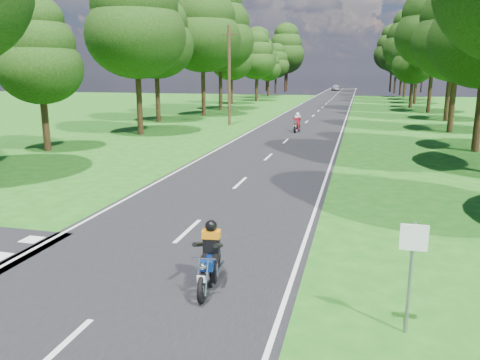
# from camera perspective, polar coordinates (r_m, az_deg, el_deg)

# --- Properties ---
(ground) EXTENTS (160.00, 160.00, 0.00)m
(ground) POSITION_cam_1_polar(r_m,az_deg,el_deg) (11.63, -9.88, -9.38)
(ground) COLOR #185012
(ground) RESTS_ON ground
(main_road) EXTENTS (7.00, 140.00, 0.02)m
(main_road) POSITION_cam_1_polar(r_m,az_deg,el_deg) (60.10, 10.04, 8.74)
(main_road) COLOR black
(main_road) RESTS_ON ground
(road_markings) EXTENTS (7.40, 140.00, 0.01)m
(road_markings) POSITION_cam_1_polar(r_m,az_deg,el_deg) (58.25, 9.76, 8.63)
(road_markings) COLOR silver
(road_markings) RESTS_ON main_road
(treeline) EXTENTS (40.00, 115.35, 14.78)m
(treeline) POSITION_cam_1_polar(r_m,az_deg,el_deg) (70.00, 12.20, 16.00)
(treeline) COLOR black
(treeline) RESTS_ON ground
(telegraph_pole) EXTENTS (1.20, 0.26, 8.00)m
(telegraph_pole) POSITION_cam_1_polar(r_m,az_deg,el_deg) (39.21, -1.32, 12.63)
(telegraph_pole) COLOR #382616
(telegraph_pole) RESTS_ON ground
(road_sign) EXTENTS (0.45, 0.07, 2.00)m
(road_sign) POSITION_cam_1_polar(r_m,az_deg,el_deg) (8.40, 20.21, -9.18)
(road_sign) COLOR slate
(road_sign) RESTS_ON ground
(rider_near_blue) EXTENTS (0.72, 1.73, 1.40)m
(rider_near_blue) POSITION_cam_1_polar(r_m,az_deg,el_deg) (9.78, -3.74, -9.10)
(rider_near_blue) COLOR navy
(rider_near_blue) RESTS_ON main_road
(rider_far_red) EXTENTS (0.68, 1.75, 1.43)m
(rider_far_red) POSITION_cam_1_polar(r_m,az_deg,el_deg) (35.02, 6.96, 7.01)
(rider_far_red) COLOR #9E140C
(rider_far_red) RESTS_ON main_road
(distant_car) EXTENTS (2.07, 4.20, 1.38)m
(distant_car) POSITION_cam_1_polar(r_m,az_deg,el_deg) (112.33, 11.63, 10.99)
(distant_car) COLOR #ACAEB3
(distant_car) RESTS_ON main_road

